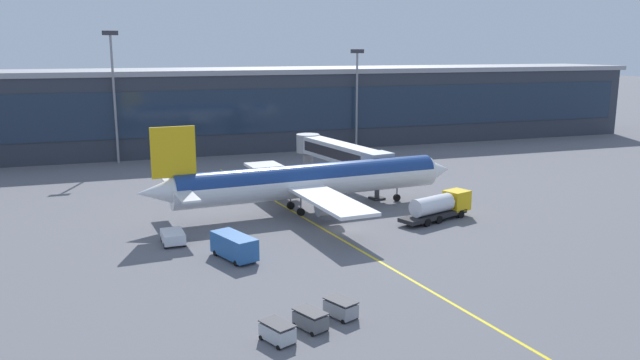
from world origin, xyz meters
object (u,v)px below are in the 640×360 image
lavatory_truck (235,246)px  baggage_cart_1 (310,319)px  baggage_cart_0 (277,332)px  baggage_cart_2 (341,308)px  main_airliner (309,181)px  fuel_tanker (440,206)px  pushback_tug (173,237)px

lavatory_truck → baggage_cart_1: 18.05m
lavatory_truck → baggage_cart_0: lavatory_truck is taller
baggage_cart_2 → baggage_cart_0: bearing=-157.2°
lavatory_truck → baggage_cart_0: (-0.78, -19.15, -0.64)m
main_airliner → fuel_tanker: bearing=-33.5°
main_airliner → lavatory_truck: 20.66m
baggage_cart_0 → pushback_tug: bearing=99.9°
fuel_tanker → baggage_cart_2: fuel_tanker is taller
fuel_tanker → baggage_cart_0: 37.91m
main_airliner → baggage_cart_1: (-10.93, -33.67, -3.31)m
main_airliner → pushback_tug: main_airliner is taller
fuel_tanker → baggage_cart_2: 31.96m
lavatory_truck → baggage_cart_0: bearing=-92.3°
baggage_cart_1 → pushback_tug: bearing=106.8°
main_airliner → pushback_tug: (-18.48, -8.64, -3.25)m
lavatory_truck → baggage_cart_2: lavatory_truck is taller
lavatory_truck → baggage_cart_1: lavatory_truck is taller
main_airliner → baggage_cart_2: 33.56m
lavatory_truck → pushback_tug: 8.94m
pushback_tug → baggage_cart_2: baggage_cart_2 is taller
main_airliner → lavatory_truck: size_ratio=7.03×
main_airliner → baggage_cart_2: main_airliner is taller
baggage_cart_2 → main_airliner: bearing=76.2°
pushback_tug → baggage_cart_1: size_ratio=1.27×
baggage_cart_0 → baggage_cart_1: bearing=22.8°
baggage_cart_2 → fuel_tanker: bearing=46.3°
pushback_tug → baggage_cart_2: size_ratio=1.27×
baggage_cart_0 → lavatory_truck: bearing=87.7°
lavatory_truck → baggage_cart_0: size_ratio=2.05×
pushback_tug → baggage_cart_0: baggage_cart_0 is taller
pushback_tug → baggage_cart_2: (10.50, -23.78, -0.07)m
main_airliner → baggage_cart_2: bearing=-103.8°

